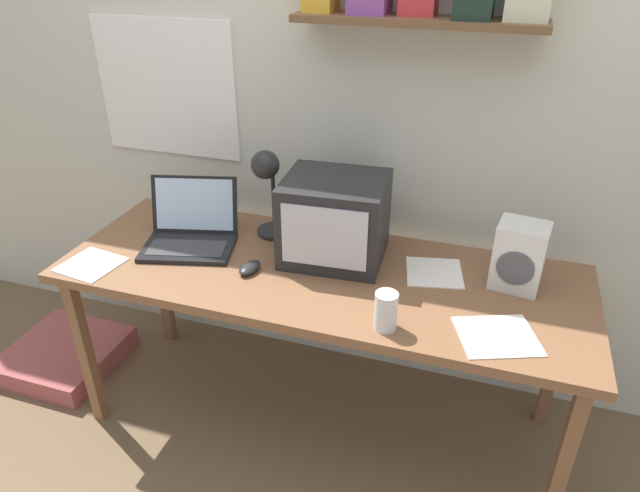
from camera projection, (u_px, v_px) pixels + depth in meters
ground_plane at (320, 417)px, 2.42m from camera, size 12.00×12.00×0.00m
back_wall at (358, 81)px, 2.15m from camera, size 5.60×0.24×2.60m
corner_desk at (320, 284)px, 2.08m from camera, size 1.89×0.69×0.74m
crt_monitor at (335, 219)px, 2.07m from camera, size 0.38×0.34×0.31m
laptop at (191, 229)px, 2.20m from camera, size 0.40×0.37×0.23m
desk_lamp at (268, 180)px, 2.14m from camera, size 0.14×0.19×0.37m
juice_glass at (386, 313)px, 1.73m from camera, size 0.07×0.07×0.13m
space_heater at (519, 256)px, 1.91m from camera, size 0.18×0.16×0.23m
computer_mouse at (250, 268)px, 2.04m from camera, size 0.08×0.11×0.03m
loose_paper_near_monitor at (434, 272)px, 2.04m from camera, size 0.23×0.23×0.00m
printed_handout at (91, 265)px, 2.08m from camera, size 0.22×0.22×0.00m
open_notebook at (497, 336)px, 1.72m from camera, size 0.29×0.27×0.00m
floor_cushion at (65, 355)px, 2.69m from camera, size 0.48×0.48×0.10m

